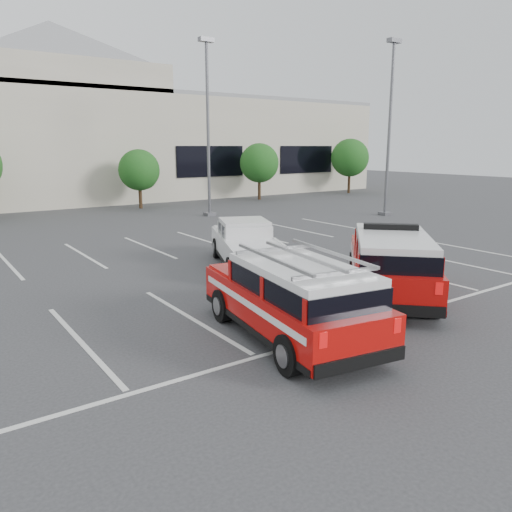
{
  "coord_description": "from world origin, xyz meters",
  "views": [
    {
      "loc": [
        -8.13,
        -10.56,
        4.19
      ],
      "look_at": [
        0.02,
        1.08,
        1.05
      ],
      "focal_mm": 35.0,
      "sensor_mm": 36.0,
      "label": 1
    }
  ],
  "objects_px": {
    "light_pole_right": "(389,129)",
    "ladder_suv": "(292,304)",
    "white_pickup": "(247,249)",
    "tree_mid_right": "(140,171)",
    "light_pole_mid": "(208,129)",
    "tree_far_right": "(350,159)",
    "convention_building": "(29,139)",
    "tree_right": "(260,164)",
    "fire_chief_suv": "(390,268)"
  },
  "relations": [
    {
      "from": "tree_mid_right",
      "to": "light_pole_mid",
      "type": "distance_m",
      "value": 6.88
    },
    {
      "from": "tree_mid_right",
      "to": "tree_far_right",
      "type": "distance_m",
      "value": 20.01
    },
    {
      "from": "tree_mid_right",
      "to": "tree_right",
      "type": "bearing_deg",
      "value": 0.0
    },
    {
      "from": "light_pole_mid",
      "to": "white_pickup",
      "type": "bearing_deg",
      "value": -114.25
    },
    {
      "from": "tree_right",
      "to": "fire_chief_suv",
      "type": "xyz_separation_m",
      "value": [
        -12.25,
        -23.57,
        -1.95
      ]
    },
    {
      "from": "light_pole_mid",
      "to": "tree_far_right",
      "type": "bearing_deg",
      "value": 18.48
    },
    {
      "from": "tree_mid_right",
      "to": "light_pole_mid",
      "type": "xyz_separation_m",
      "value": [
        1.91,
        -6.05,
        2.68
      ]
    },
    {
      "from": "light_pole_right",
      "to": "light_pole_mid",
      "type": "bearing_deg",
      "value": 146.31
    },
    {
      "from": "convention_building",
      "to": "light_pole_right",
      "type": "relative_size",
      "value": 5.86
    },
    {
      "from": "tree_far_right",
      "to": "light_pole_mid",
      "type": "height_order",
      "value": "light_pole_mid"
    },
    {
      "from": "convention_building",
      "to": "tree_mid_right",
      "type": "relative_size",
      "value": 15.04
    },
    {
      "from": "ladder_suv",
      "to": "convention_building",
      "type": "bearing_deg",
      "value": 96.26
    },
    {
      "from": "fire_chief_suv",
      "to": "white_pickup",
      "type": "bearing_deg",
      "value": 149.3
    },
    {
      "from": "tree_mid_right",
      "to": "tree_far_right",
      "type": "relative_size",
      "value": 0.82
    },
    {
      "from": "light_pole_mid",
      "to": "light_pole_right",
      "type": "distance_m",
      "value": 10.82
    },
    {
      "from": "white_pickup",
      "to": "tree_far_right",
      "type": "bearing_deg",
      "value": 60.78
    },
    {
      "from": "convention_building",
      "to": "tree_right",
      "type": "relative_size",
      "value": 13.58
    },
    {
      "from": "light_pole_right",
      "to": "ladder_suv",
      "type": "bearing_deg",
      "value": -144.53
    },
    {
      "from": "tree_far_right",
      "to": "light_pole_right",
      "type": "distance_m",
      "value": 15.24
    },
    {
      "from": "convention_building",
      "to": "ladder_suv",
      "type": "bearing_deg",
      "value": -92.83
    },
    {
      "from": "tree_mid_right",
      "to": "light_pole_right",
      "type": "distance_m",
      "value": 16.47
    },
    {
      "from": "light_pole_right",
      "to": "white_pickup",
      "type": "bearing_deg",
      "value": -156.65
    },
    {
      "from": "light_pole_mid",
      "to": "fire_chief_suv",
      "type": "xyz_separation_m",
      "value": [
        -4.16,
        -17.52,
        -4.37
      ]
    },
    {
      "from": "light_pole_right",
      "to": "white_pickup",
      "type": "xyz_separation_m",
      "value": [
        -14.53,
        -6.27,
        -4.54
      ]
    },
    {
      "from": "tree_mid_right",
      "to": "fire_chief_suv",
      "type": "distance_m",
      "value": 23.73
    },
    {
      "from": "fire_chief_suv",
      "to": "light_pole_right",
      "type": "bearing_deg",
      "value": 85.93
    },
    {
      "from": "light_pole_right",
      "to": "ladder_suv",
      "type": "relative_size",
      "value": 1.91
    },
    {
      "from": "convention_building",
      "to": "fire_chief_suv",
      "type": "bearing_deg",
      "value": -85.45
    },
    {
      "from": "convention_building",
      "to": "tree_right",
      "type": "bearing_deg",
      "value": -33.37
    },
    {
      "from": "light_pole_mid",
      "to": "light_pole_right",
      "type": "height_order",
      "value": "same"
    },
    {
      "from": "tree_right",
      "to": "tree_mid_right",
      "type": "bearing_deg",
      "value": -180.0
    },
    {
      "from": "light_pole_mid",
      "to": "fire_chief_suv",
      "type": "distance_m",
      "value": 18.53
    },
    {
      "from": "tree_mid_right",
      "to": "light_pole_mid",
      "type": "bearing_deg",
      "value": -72.48
    },
    {
      "from": "convention_building",
      "to": "fire_chief_suv",
      "type": "height_order",
      "value": "convention_building"
    },
    {
      "from": "fire_chief_suv",
      "to": "white_pickup",
      "type": "distance_m",
      "value": 5.43
    },
    {
      "from": "convention_building",
      "to": "tree_far_right",
      "type": "height_order",
      "value": "convention_building"
    },
    {
      "from": "fire_chief_suv",
      "to": "white_pickup",
      "type": "xyz_separation_m",
      "value": [
        -1.36,
        5.25,
        -0.17
      ]
    },
    {
      "from": "fire_chief_suv",
      "to": "tree_mid_right",
      "type": "bearing_deg",
      "value": 129.27
    },
    {
      "from": "tree_far_right",
      "to": "white_pickup",
      "type": "height_order",
      "value": "tree_far_right"
    },
    {
      "from": "tree_far_right",
      "to": "light_pole_right",
      "type": "relative_size",
      "value": 0.47
    },
    {
      "from": "white_pickup",
      "to": "ladder_suv",
      "type": "relative_size",
      "value": 1.04
    },
    {
      "from": "light_pole_mid",
      "to": "tree_mid_right",
      "type": "bearing_deg",
      "value": 107.52
    },
    {
      "from": "convention_building",
      "to": "tree_right",
      "type": "xyz_separation_m",
      "value": [
        14.91,
        -9.82,
        -1.95
      ]
    },
    {
      "from": "convention_building",
      "to": "tree_far_right",
      "type": "distance_m",
      "value": 26.83
    },
    {
      "from": "convention_building",
      "to": "white_pickup",
      "type": "height_order",
      "value": "convention_building"
    },
    {
      "from": "tree_far_right",
      "to": "fire_chief_suv",
      "type": "xyz_separation_m",
      "value": [
        -22.25,
        -23.57,
        -2.22
      ]
    },
    {
      "from": "fire_chief_suv",
      "to": "ladder_suv",
      "type": "distance_m",
      "value": 4.46
    },
    {
      "from": "tree_far_right",
      "to": "light_pole_mid",
      "type": "bearing_deg",
      "value": -161.52
    },
    {
      "from": "tree_far_right",
      "to": "convention_building",
      "type": "bearing_deg",
      "value": 158.49
    },
    {
      "from": "tree_mid_right",
      "to": "fire_chief_suv",
      "type": "bearing_deg",
      "value": -95.46
    }
  ]
}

